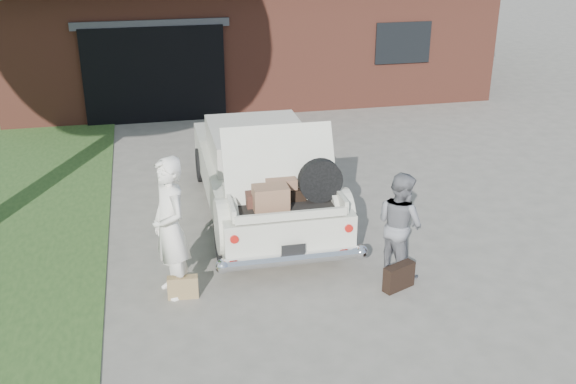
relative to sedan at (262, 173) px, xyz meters
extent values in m
plane|color=gray|center=(0.04, -2.39, -0.70)|extent=(90.00, 90.00, 0.00)
cube|color=brown|center=(1.04, 9.11, 0.80)|extent=(12.00, 7.00, 3.00)
cube|color=black|center=(-1.46, 5.66, 0.40)|extent=(3.20, 0.30, 2.20)
cube|color=#4C4C51|center=(-1.46, 5.59, 1.55)|extent=(3.50, 0.12, 0.18)
cube|color=black|center=(4.54, 5.59, 0.90)|extent=(1.40, 0.08, 1.00)
cube|color=beige|center=(0.00, 0.04, -0.12)|extent=(1.79, 4.66, 0.60)
cube|color=beige|center=(0.00, 0.32, 0.41)|extent=(1.55, 1.87, 0.48)
cube|color=black|center=(0.01, 1.20, 0.40)|extent=(1.44, 0.08, 0.41)
cube|color=black|center=(0.00, -0.56, 0.40)|extent=(1.44, 0.08, 0.41)
cylinder|color=black|center=(-0.83, -1.54, -0.40)|extent=(0.21, 0.62, 0.61)
cylinder|color=black|center=(0.81, -1.54, -0.40)|extent=(0.21, 0.62, 0.61)
cylinder|color=black|center=(-0.81, 1.63, -0.40)|extent=(0.21, 0.62, 0.61)
cylinder|color=black|center=(0.83, 1.62, -0.40)|extent=(0.21, 0.62, 0.61)
cylinder|color=silver|center=(-0.01, -2.33, -0.33)|extent=(1.91, 0.18, 0.17)
cylinder|color=#A5140F|center=(-0.78, -2.26, 0.02)|extent=(0.11, 0.09, 0.11)
cylinder|color=#A5140F|center=(0.75, -2.27, 0.02)|extent=(0.11, 0.09, 0.11)
cube|color=black|center=(-0.01, -2.35, -0.19)|extent=(0.32, 0.02, 0.16)
cube|color=black|center=(-0.01, -1.73, 0.20)|extent=(1.45, 1.03, 0.04)
cube|color=beige|center=(-0.76, -1.72, 0.29)|extent=(0.06, 1.02, 0.17)
cube|color=beige|center=(0.73, -1.73, 0.29)|extent=(0.06, 1.02, 0.17)
cube|color=beige|center=(-0.01, -2.24, 0.26)|extent=(1.49, 0.06, 0.11)
cube|color=beige|center=(-0.01, -1.45, 0.70)|extent=(1.57, 0.52, 0.97)
cube|color=#512D22|center=(-0.24, -1.66, 0.31)|extent=(0.57, 0.37, 0.18)
cube|color=#95684B|center=(-0.22, -1.89, 0.38)|extent=(0.47, 0.31, 0.33)
cube|color=black|center=(0.05, -1.57, 0.30)|extent=(0.52, 0.34, 0.16)
cube|color=#9C6B4F|center=(-0.02, -1.59, 0.46)|extent=(0.42, 0.28, 0.15)
cylinder|color=black|center=(0.49, -1.78, 0.52)|extent=(0.61, 0.15, 0.61)
imported|color=white|center=(-1.57, -2.22, 0.23)|extent=(0.65, 0.79, 1.87)
imported|color=slate|center=(1.45, -2.33, 0.03)|extent=(0.80, 0.88, 1.46)
cube|color=#9E8050|center=(-1.47, -2.36, -0.55)|extent=(0.40, 0.15, 0.30)
cube|color=black|center=(1.31, -2.75, -0.53)|extent=(0.47, 0.31, 0.35)
camera|label=1|loc=(-1.76, -9.94, 3.93)|focal=42.00mm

